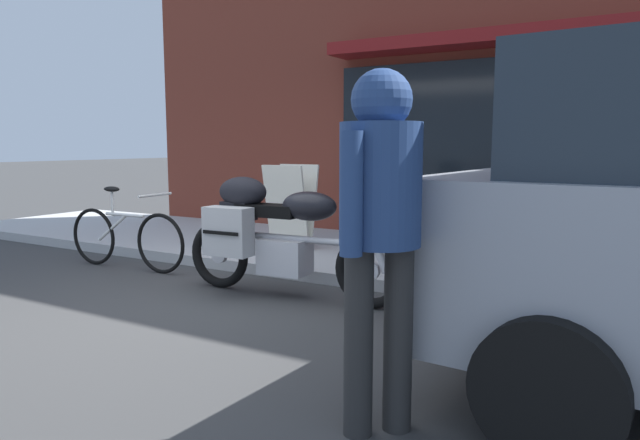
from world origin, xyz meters
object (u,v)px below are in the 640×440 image
(touring_motorcycle, at_px, (276,231))
(pedestrian_walking, at_px, (380,208))
(sandwich_board_sign, at_px, (291,207))
(parked_bicycle, at_px, (125,237))

(touring_motorcycle, bearing_deg, pedestrian_walking, -44.77)
(pedestrian_walking, height_order, sandwich_board_sign, pedestrian_walking)
(touring_motorcycle, bearing_deg, parked_bicycle, 176.30)
(touring_motorcycle, height_order, pedestrian_walking, pedestrian_walking)
(sandwich_board_sign, bearing_deg, parked_bicycle, -131.64)
(parked_bicycle, height_order, pedestrian_walking, pedestrian_walking)
(sandwich_board_sign, bearing_deg, touring_motorcycle, -61.60)
(pedestrian_walking, relative_size, sandwich_board_sign, 1.70)
(pedestrian_walking, xyz_separation_m, sandwich_board_sign, (-2.68, 3.38, -0.46))
(pedestrian_walking, distance_m, sandwich_board_sign, 4.34)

